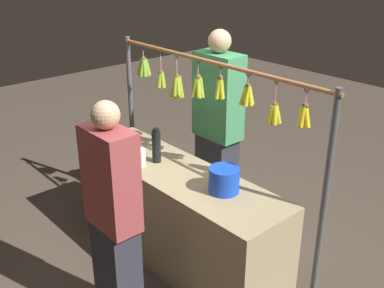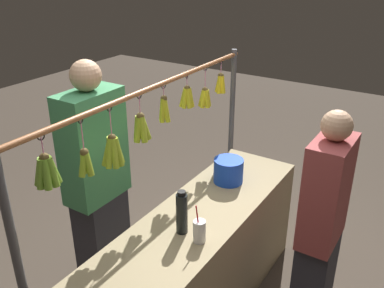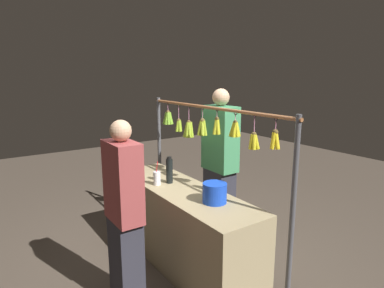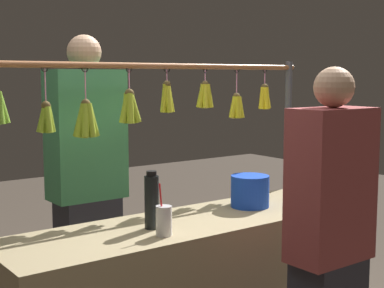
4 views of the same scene
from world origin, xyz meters
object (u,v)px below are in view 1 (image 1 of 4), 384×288
(water_bottle, at_px, (156,146))
(blue_bucket, at_px, (224,180))
(vendor_person, at_px, (217,133))
(customer_person, at_px, (114,221))
(drink_cup, at_px, (141,157))

(water_bottle, distance_m, blue_bucket, 0.70)
(blue_bucket, bearing_deg, vendor_person, -41.86)
(blue_bucket, distance_m, customer_person, 0.80)
(drink_cup, distance_m, customer_person, 0.75)
(blue_bucket, relative_size, drink_cup, 0.88)
(drink_cup, xyz_separation_m, vendor_person, (-0.02, -0.82, -0.01))
(drink_cup, bearing_deg, water_bottle, -99.15)
(vendor_person, xyz_separation_m, customer_person, (-0.47, 1.39, -0.09))
(water_bottle, height_order, customer_person, customer_person)
(blue_bucket, xyz_separation_m, vendor_person, (0.70, -0.63, -0.02))
(drink_cup, relative_size, vendor_person, 0.14)
(water_bottle, relative_size, customer_person, 0.18)
(vendor_person, bearing_deg, blue_bucket, 138.14)
(customer_person, bearing_deg, water_bottle, -56.81)
(drink_cup, bearing_deg, customer_person, 130.34)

